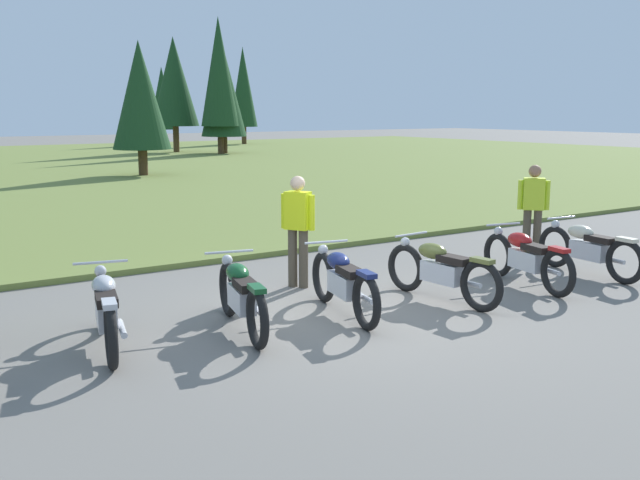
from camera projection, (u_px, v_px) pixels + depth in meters
name	position (u px, v px, depth m)	size (l,w,h in m)	color
ground_plane	(346.00, 315.00, 9.34)	(140.00, 140.00, 0.00)	slate
motorcycle_silver	(106.00, 310.00, 7.99)	(0.74, 2.06, 0.88)	black
motorcycle_british_green	(241.00, 295.00, 8.61)	(0.73, 2.07, 0.88)	black
motorcycle_navy	(343.00, 282.00, 9.29)	(0.71, 2.07, 0.88)	black
motorcycle_olive	(441.00, 270.00, 9.98)	(0.62, 2.10, 0.88)	black
motorcycle_red	(526.00, 258.00, 10.81)	(0.68, 2.08, 0.88)	black
motorcycle_cream	(588.00, 248.00, 11.53)	(0.62, 2.10, 0.88)	black
rider_in_hivis_vest	(533.00, 206.00, 12.76)	(0.42, 0.41, 1.67)	#4C4233
rider_checking_bike	(298.00, 225.00, 10.66)	(0.37, 0.49, 1.67)	#4C4233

